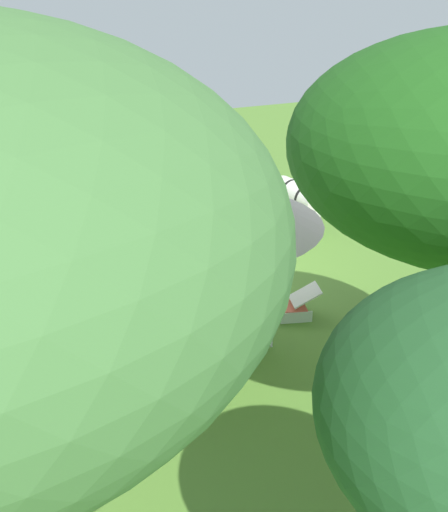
{
  "coord_description": "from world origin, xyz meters",
  "views": [
    {
      "loc": [
        5.61,
        10.73,
        5.85
      ],
      "look_at": [
        0.66,
        0.85,
        1.0
      ],
      "focal_mm": 43.45,
      "sensor_mm": 36.0,
      "label": 1
    }
  ],
  "objects_px": {
    "standing_watcher": "(219,189)",
    "zebra_nearest_camera": "(301,197)",
    "zebra_by_umbrella": "(197,237)",
    "shade_umbrella": "(198,193)",
    "striped_lounge_chair": "(296,304)",
    "patio_chair_near_hut": "(134,340)",
    "patio_chair_near_lawn": "(263,317)",
    "guest_beside_umbrella": "(88,328)",
    "patio_dining_table": "(201,322)"
  },
  "relations": [
    {
      "from": "patio_chair_near_lawn",
      "to": "striped_lounge_chair",
      "type": "xyz_separation_m",
      "value": [
        -1.06,
        -0.55,
        -0.27
      ]
    },
    {
      "from": "patio_chair_near_lawn",
      "to": "zebra_nearest_camera",
      "type": "bearing_deg",
      "value": -33.22
    },
    {
      "from": "standing_watcher",
      "to": "zebra_by_umbrella",
      "type": "relative_size",
      "value": 0.81
    },
    {
      "from": "patio_dining_table",
      "to": "striped_lounge_chair",
      "type": "height_order",
      "value": "patio_dining_table"
    },
    {
      "from": "patio_dining_table",
      "to": "patio_chair_near_lawn",
      "type": "xyz_separation_m",
      "value": [
        -1.14,
        0.13,
        -0.13
      ]
    },
    {
      "from": "shade_umbrella",
      "to": "zebra_nearest_camera",
      "type": "height_order",
      "value": "shade_umbrella"
    },
    {
      "from": "guest_beside_umbrella",
      "to": "zebra_nearest_camera",
      "type": "relative_size",
      "value": 0.7
    },
    {
      "from": "shade_umbrella",
      "to": "zebra_by_umbrella",
      "type": "distance_m",
      "value": 3.4
    },
    {
      "from": "striped_lounge_chair",
      "to": "patio_chair_near_lawn",
      "type": "bearing_deg",
      "value": 136.28
    },
    {
      "from": "guest_beside_umbrella",
      "to": "patio_chair_near_lawn",
      "type": "bearing_deg",
      "value": -93.63
    },
    {
      "from": "shade_umbrella",
      "to": "patio_chair_near_hut",
      "type": "xyz_separation_m",
      "value": [
        1.14,
        -0.15,
        -2.39
      ]
    },
    {
      "from": "patio_chair_near_hut",
      "to": "zebra_nearest_camera",
      "type": "distance_m",
      "value": 7.04
    },
    {
      "from": "shade_umbrella",
      "to": "striped_lounge_chair",
      "type": "height_order",
      "value": "shade_umbrella"
    },
    {
      "from": "patio_dining_table",
      "to": "striped_lounge_chair",
      "type": "distance_m",
      "value": 2.28
    },
    {
      "from": "standing_watcher",
      "to": "zebra_by_umbrella",
      "type": "xyz_separation_m",
      "value": [
        1.97,
        2.93,
        0.06
      ]
    },
    {
      "from": "patio_dining_table",
      "to": "zebra_by_umbrella",
      "type": "relative_size",
      "value": 0.62
    },
    {
      "from": "patio_dining_table",
      "to": "zebra_by_umbrella",
      "type": "distance_m",
      "value": 2.87
    },
    {
      "from": "patio_chair_near_hut",
      "to": "patio_chair_near_lawn",
      "type": "bearing_deg",
      "value": 90.5
    },
    {
      "from": "patio_chair_near_hut",
      "to": "guest_beside_umbrella",
      "type": "xyz_separation_m",
      "value": [
        0.72,
        0.01,
        0.41
      ]
    },
    {
      "from": "patio_chair_near_hut",
      "to": "zebra_by_umbrella",
      "type": "bearing_deg",
      "value": 145.06
    },
    {
      "from": "standing_watcher",
      "to": "shade_umbrella",
      "type": "bearing_deg",
      "value": 73.08
    },
    {
      "from": "patio_dining_table",
      "to": "patio_chair_near_lawn",
      "type": "height_order",
      "value": "patio_chair_near_lawn"
    },
    {
      "from": "patio_dining_table",
      "to": "patio_chair_near_hut",
      "type": "bearing_deg",
      "value": -7.43
    },
    {
      "from": "standing_watcher",
      "to": "striped_lounge_chair",
      "type": "xyz_separation_m",
      "value": [
        0.88,
        5.12,
        -0.74
      ]
    },
    {
      "from": "zebra_nearest_camera",
      "to": "shade_umbrella",
      "type": "bearing_deg",
      "value": 37.0
    },
    {
      "from": "patio_chair_near_lawn",
      "to": "patio_chair_near_hut",
      "type": "bearing_deg",
      "value": 89.5
    },
    {
      "from": "shade_umbrella",
      "to": "standing_watcher",
      "type": "height_order",
      "value": "shade_umbrella"
    },
    {
      "from": "patio_dining_table",
      "to": "guest_beside_umbrella",
      "type": "distance_m",
      "value": 1.89
    },
    {
      "from": "patio_chair_near_hut",
      "to": "striped_lounge_chair",
      "type": "height_order",
      "value": "patio_chair_near_hut"
    },
    {
      "from": "patio_chair_near_hut",
      "to": "zebra_nearest_camera",
      "type": "bearing_deg",
      "value": 131.86
    },
    {
      "from": "shade_umbrella",
      "to": "zebra_by_umbrella",
      "type": "relative_size",
      "value": 1.93
    },
    {
      "from": "patio_dining_table",
      "to": "patio_chair_near_lawn",
      "type": "relative_size",
      "value": 1.4
    },
    {
      "from": "patio_dining_table",
      "to": "zebra_nearest_camera",
      "type": "bearing_deg",
      "value": -138.52
    },
    {
      "from": "patio_chair_near_lawn",
      "to": "zebra_nearest_camera",
      "type": "relative_size",
      "value": 0.4
    },
    {
      "from": "shade_umbrella",
      "to": "patio_dining_table",
      "type": "bearing_deg",
      "value": -146.31
    },
    {
      "from": "patio_dining_table",
      "to": "guest_beside_umbrella",
      "type": "xyz_separation_m",
      "value": [
        1.86,
        -0.14,
        0.28
      ]
    },
    {
      "from": "standing_watcher",
      "to": "zebra_nearest_camera",
      "type": "distance_m",
      "value": 2.13
    },
    {
      "from": "patio_dining_table",
      "to": "patio_chair_near_hut",
      "type": "distance_m",
      "value": 1.15
    },
    {
      "from": "patio_chair_near_lawn",
      "to": "striped_lounge_chair",
      "type": "height_order",
      "value": "patio_chair_near_lawn"
    },
    {
      "from": "zebra_nearest_camera",
      "to": "patio_chair_near_hut",
      "type": "bearing_deg",
      "value": 29.95
    },
    {
      "from": "shade_umbrella",
      "to": "striped_lounge_chair",
      "type": "xyz_separation_m",
      "value": [
        -2.2,
        -0.43,
        -2.66
      ]
    },
    {
      "from": "patio_chair_near_hut",
      "to": "striped_lounge_chair",
      "type": "bearing_deg",
      "value": 102.17
    },
    {
      "from": "standing_watcher",
      "to": "striped_lounge_chair",
      "type": "bearing_deg",
      "value": 92.37
    },
    {
      "from": "patio_chair_near_lawn",
      "to": "zebra_by_umbrella",
      "type": "distance_m",
      "value": 2.8
    },
    {
      "from": "patio_dining_table",
      "to": "striped_lounge_chair",
      "type": "xyz_separation_m",
      "value": [
        -2.2,
        -0.43,
        -0.4
      ]
    },
    {
      "from": "striped_lounge_chair",
      "to": "standing_watcher",
      "type": "bearing_deg",
      "value": 9.01
    },
    {
      "from": "patio_chair_near_hut",
      "to": "standing_watcher",
      "type": "relative_size",
      "value": 0.55
    },
    {
      "from": "standing_watcher",
      "to": "striped_lounge_chair",
      "type": "distance_m",
      "value": 5.25
    },
    {
      "from": "zebra_nearest_camera",
      "to": "patio_chair_near_lawn",
      "type": "bearing_deg",
      "value": 45.86
    },
    {
      "from": "zebra_nearest_camera",
      "to": "patio_dining_table",
      "type": "bearing_deg",
      "value": 37.0
    }
  ]
}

